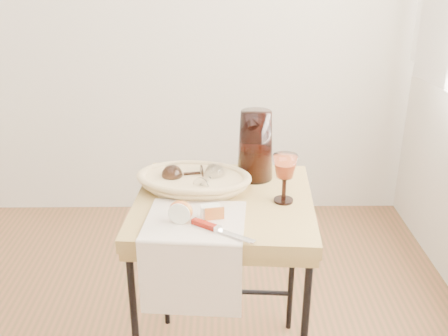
{
  "coord_description": "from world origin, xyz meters",
  "views": [
    {
      "loc": [
        0.66,
        -1.2,
        1.55
      ],
      "look_at": [
        0.68,
        0.36,
        0.88
      ],
      "focal_mm": 41.45,
      "sensor_mm": 36.0,
      "label": 1
    }
  ],
  "objects_px": {
    "goblet_lying_a": "(185,174)",
    "goblet_lying_b": "(209,179)",
    "bread_basket": "(194,182)",
    "pitcher": "(255,145)",
    "side_table": "(224,291)",
    "table_knife": "(220,230)",
    "wine_goblet": "(284,178)",
    "apple_half": "(181,211)",
    "tea_towel": "(195,221)"
  },
  "relations": [
    {
      "from": "pitcher",
      "to": "wine_goblet",
      "type": "height_order",
      "value": "pitcher"
    },
    {
      "from": "bread_basket",
      "to": "apple_half",
      "type": "xyz_separation_m",
      "value": [
        -0.03,
        -0.24,
        0.01
      ]
    },
    {
      "from": "bread_basket",
      "to": "goblet_lying_b",
      "type": "relative_size",
      "value": 3.02
    },
    {
      "from": "side_table",
      "to": "goblet_lying_b",
      "type": "distance_m",
      "value": 0.44
    },
    {
      "from": "tea_towel",
      "to": "wine_goblet",
      "type": "distance_m",
      "value": 0.33
    },
    {
      "from": "pitcher",
      "to": "apple_half",
      "type": "bearing_deg",
      "value": -148.26
    },
    {
      "from": "bread_basket",
      "to": "side_table",
      "type": "bearing_deg",
      "value": -27.64
    },
    {
      "from": "goblet_lying_b",
      "to": "table_knife",
      "type": "distance_m",
      "value": 0.3
    },
    {
      "from": "side_table",
      "to": "apple_half",
      "type": "bearing_deg",
      "value": -128.73
    },
    {
      "from": "side_table",
      "to": "wine_goblet",
      "type": "xyz_separation_m",
      "value": [
        0.2,
        -0.03,
        0.47
      ]
    },
    {
      "from": "side_table",
      "to": "wine_goblet",
      "type": "height_order",
      "value": "wine_goblet"
    },
    {
      "from": "apple_half",
      "to": "table_knife",
      "type": "bearing_deg",
      "value": -19.86
    },
    {
      "from": "side_table",
      "to": "bread_basket",
      "type": "relative_size",
      "value": 2.13
    },
    {
      "from": "side_table",
      "to": "pitcher",
      "type": "distance_m",
      "value": 0.55
    },
    {
      "from": "pitcher",
      "to": "bread_basket",
      "type": "bearing_deg",
      "value": -178.45
    },
    {
      "from": "goblet_lying_a",
      "to": "table_knife",
      "type": "distance_m",
      "value": 0.36
    },
    {
      "from": "goblet_lying_a",
      "to": "goblet_lying_b",
      "type": "height_order",
      "value": "goblet_lying_a"
    },
    {
      "from": "wine_goblet",
      "to": "goblet_lying_b",
      "type": "bearing_deg",
      "value": 161.87
    },
    {
      "from": "wine_goblet",
      "to": "tea_towel",
      "type": "bearing_deg",
      "value": -155.02
    },
    {
      "from": "tea_towel",
      "to": "bread_basket",
      "type": "relative_size",
      "value": 0.86
    },
    {
      "from": "wine_goblet",
      "to": "goblet_lying_a",
      "type": "bearing_deg",
      "value": 160.44
    },
    {
      "from": "tea_towel",
      "to": "table_knife",
      "type": "xyz_separation_m",
      "value": [
        0.08,
        -0.08,
        0.01
      ]
    },
    {
      "from": "bread_basket",
      "to": "apple_half",
      "type": "bearing_deg",
      "value": -88.28
    },
    {
      "from": "goblet_lying_a",
      "to": "table_knife",
      "type": "relative_size",
      "value": 0.56
    },
    {
      "from": "bread_basket",
      "to": "goblet_lying_a",
      "type": "height_order",
      "value": "goblet_lying_a"
    },
    {
      "from": "pitcher",
      "to": "apple_half",
      "type": "distance_m",
      "value": 0.43
    },
    {
      "from": "pitcher",
      "to": "apple_half",
      "type": "relative_size",
      "value": 3.93
    },
    {
      "from": "bread_basket",
      "to": "wine_goblet",
      "type": "relative_size",
      "value": 2.12
    },
    {
      "from": "tea_towel",
      "to": "table_knife",
      "type": "relative_size",
      "value": 1.43
    },
    {
      "from": "side_table",
      "to": "pitcher",
      "type": "height_order",
      "value": "pitcher"
    },
    {
      "from": "tea_towel",
      "to": "table_knife",
      "type": "distance_m",
      "value": 0.11
    },
    {
      "from": "pitcher",
      "to": "table_knife",
      "type": "relative_size",
      "value": 1.37
    },
    {
      "from": "tea_towel",
      "to": "bread_basket",
      "type": "height_order",
      "value": "bread_basket"
    },
    {
      "from": "tea_towel",
      "to": "wine_goblet",
      "type": "xyz_separation_m",
      "value": [
        0.29,
        0.14,
        0.08
      ]
    },
    {
      "from": "tea_towel",
      "to": "apple_half",
      "type": "distance_m",
      "value": 0.06
    },
    {
      "from": "tea_towel",
      "to": "goblet_lying_b",
      "type": "xyz_separation_m",
      "value": [
        0.04,
        0.22,
        0.05
      ]
    },
    {
      "from": "tea_towel",
      "to": "goblet_lying_a",
      "type": "distance_m",
      "value": 0.26
    },
    {
      "from": "side_table",
      "to": "goblet_lying_b",
      "type": "height_order",
      "value": "goblet_lying_b"
    },
    {
      "from": "bread_basket",
      "to": "wine_goblet",
      "type": "xyz_separation_m",
      "value": [
        0.3,
        -0.1,
        0.06
      ]
    },
    {
      "from": "goblet_lying_b",
      "to": "pitcher",
      "type": "xyz_separation_m",
      "value": [
        0.17,
        0.12,
        0.08
      ]
    },
    {
      "from": "apple_half",
      "to": "goblet_lying_a",
      "type": "bearing_deg",
      "value": 101.94
    },
    {
      "from": "bread_basket",
      "to": "goblet_lying_b",
      "type": "distance_m",
      "value": 0.06
    },
    {
      "from": "bread_basket",
      "to": "goblet_lying_a",
      "type": "bearing_deg",
      "value": 161.91
    },
    {
      "from": "bread_basket",
      "to": "pitcher",
      "type": "xyz_separation_m",
      "value": [
        0.22,
        0.1,
        0.1
      ]
    },
    {
      "from": "goblet_lying_b",
      "to": "apple_half",
      "type": "relative_size",
      "value": 1.59
    },
    {
      "from": "bread_basket",
      "to": "wine_goblet",
      "type": "distance_m",
      "value": 0.33
    },
    {
      "from": "pitcher",
      "to": "goblet_lying_a",
      "type": "bearing_deg",
      "value": 175.62
    },
    {
      "from": "side_table",
      "to": "table_knife",
      "type": "relative_size",
      "value": 3.55
    },
    {
      "from": "bread_basket",
      "to": "goblet_lying_b",
      "type": "height_order",
      "value": "goblet_lying_b"
    },
    {
      "from": "table_knife",
      "to": "apple_half",
      "type": "bearing_deg",
      "value": -176.63
    }
  ]
}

